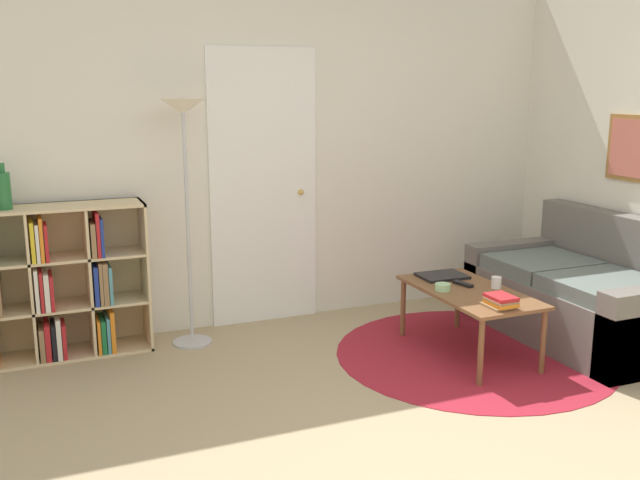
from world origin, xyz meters
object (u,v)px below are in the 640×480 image
bookshelf (51,285)px  floor_lamp (184,141)px  cup (496,282)px  couch (586,297)px  bottle_right (4,190)px  laptop (442,276)px  coffee_table (469,296)px  bowl (443,287)px

bookshelf → floor_lamp: 1.27m
floor_lamp → cup: 2.25m
couch → bottle_right: bearing=164.8°
couch → laptop: 1.04m
bookshelf → coffee_table: size_ratio=1.08×
bottle_right → bookshelf: bearing=7.8°
floor_lamp → cup: (1.84, -0.93, -0.92)m
cup → bookshelf: bearing=159.1°
couch → bowl: 1.15m
couch → cup: (-0.78, 0.01, 0.19)m
laptop → cup: size_ratio=4.31×
couch → coffee_table: size_ratio=1.51×
laptop → coffee_table: bearing=-90.6°
laptop → cup: cup is taller
bookshelf → coffee_table: bookshelf is taller
couch → bookshelf: bearing=163.4°
coffee_table → cup: 0.21m
couch → laptop: size_ratio=4.70×
couch → bowl: (-1.13, 0.09, 0.18)m
floor_lamp → bowl: 1.94m
couch → cup: bearing=179.6°
coffee_table → bottle_right: size_ratio=3.54×
floor_lamp → coffee_table: floor_lamp is taller
bookshelf → bottle_right: size_ratio=3.84×
bookshelf → bowl: bearing=-21.9°
bowl → bottle_right: size_ratio=0.36×
coffee_table → cup: size_ratio=13.40×
bowl → bottle_right: 2.83m
floor_lamp → couch: size_ratio=1.08×
couch → coffee_table: 0.97m
bookshelf → floor_lamp: (0.88, -0.11, 0.91)m
floor_lamp → laptop: 1.99m
bookshelf → cup: bearing=-20.9°
floor_lamp → laptop: floor_lamp is taller
bookshelf → floor_lamp: size_ratio=0.66×
bottle_right → coffee_table: bearing=-19.6°
floor_lamp → laptop: (1.66, -0.56, -0.95)m
bowl → bottle_right: (-2.59, 0.92, 0.66)m
coffee_table → bowl: bowl is taller
laptop → bowl: size_ratio=3.20×
couch → bottle_right: bottle_right is taller
laptop → bowl: bowl is taller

